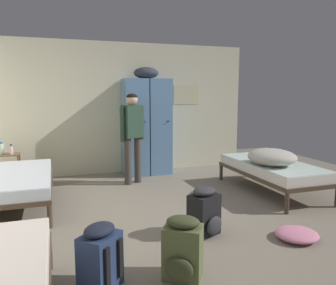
% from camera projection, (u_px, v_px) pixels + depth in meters
% --- Properties ---
extents(ground_plane, '(9.06, 9.06, 0.00)m').
position_uv_depth(ground_plane, '(175.00, 221.00, 4.19)').
color(ground_plane, gray).
extents(room_backdrop, '(5.01, 5.72, 2.56)m').
position_uv_depth(room_backdrop, '(58.00, 114.00, 4.84)').
color(room_backdrop, beige).
rests_on(room_backdrop, ground_plane).
extents(locker_bank, '(0.90, 0.55, 2.07)m').
position_uv_depth(locker_bank, '(147.00, 125.00, 6.54)').
color(locker_bank, '#5B84B2').
rests_on(locker_bank, ground_plane).
extents(shelf_unit, '(0.38, 0.30, 0.57)m').
position_uv_depth(shelf_unit, '(8.00, 167.00, 5.64)').
color(shelf_unit, brown).
rests_on(shelf_unit, ground_plane).
extents(bed_right, '(0.90, 1.90, 0.49)m').
position_uv_depth(bed_right, '(272.00, 169.00, 5.37)').
color(bed_right, '#473828').
rests_on(bed_right, ground_plane).
extents(bed_left_rear, '(0.90, 1.90, 0.49)m').
position_uv_depth(bed_left_rear, '(17.00, 181.00, 4.64)').
color(bed_left_rear, '#473828').
rests_on(bed_left_rear, ground_plane).
extents(bedding_heap, '(0.71, 0.78, 0.25)m').
position_uv_depth(bedding_heap, '(272.00, 157.00, 5.13)').
color(bedding_heap, '#B7B2A8').
rests_on(bedding_heap, bed_right).
extents(person_traveler, '(0.46, 0.32, 1.57)m').
position_uv_depth(person_traveler, '(132.00, 130.00, 5.81)').
color(person_traveler, '#3D3833').
rests_on(person_traveler, ground_plane).
extents(water_bottle, '(0.07, 0.07, 0.21)m').
position_uv_depth(water_bottle, '(2.00, 149.00, 5.59)').
color(water_bottle, silver).
rests_on(water_bottle, shelf_unit).
extents(lotion_bottle, '(0.06, 0.06, 0.17)m').
position_uv_depth(lotion_bottle, '(11.00, 150.00, 5.58)').
color(lotion_bottle, beige).
rests_on(lotion_bottle, shelf_unit).
extents(backpack_black, '(0.39, 0.40, 0.55)m').
position_uv_depth(backpack_black, '(205.00, 212.00, 3.75)').
color(backpack_black, black).
rests_on(backpack_black, ground_plane).
extents(backpack_olive, '(0.40, 0.41, 0.55)m').
position_uv_depth(backpack_olive, '(183.00, 249.00, 2.86)').
color(backpack_olive, '#566038').
rests_on(backpack_olive, ground_plane).
extents(backpack_navy, '(0.42, 0.42, 0.55)m').
position_uv_depth(backpack_navy, '(99.00, 258.00, 2.71)').
color(backpack_navy, navy).
rests_on(backpack_navy, ground_plane).
extents(clothes_pile_pink, '(0.47, 0.45, 0.11)m').
position_uv_depth(clothes_pile_pink, '(297.00, 234.00, 3.66)').
color(clothes_pile_pink, pink).
rests_on(clothes_pile_pink, ground_plane).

